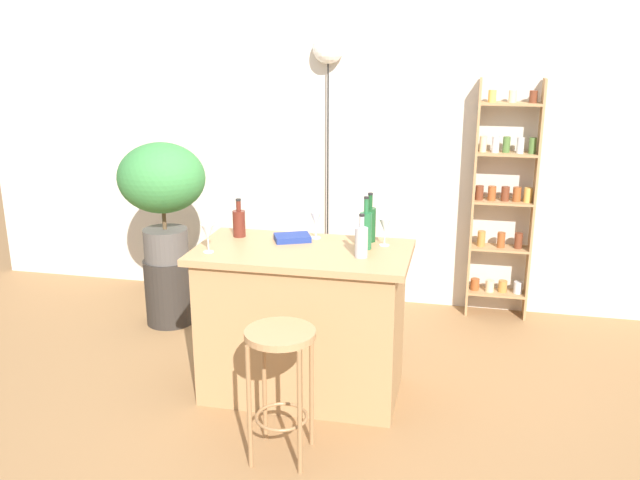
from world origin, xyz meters
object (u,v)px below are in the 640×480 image
(plant_stool, at_px, (169,291))
(pendant_globe_light, at_px, (328,51))
(bar_stool, at_px, (281,363))
(wine_glass_center, at_px, (316,220))
(potted_plant, at_px, (162,186))
(bottle_olive_oil, at_px, (366,229))
(bottle_spirits_clear, at_px, (370,223))
(cookbook, at_px, (292,238))
(spice_shelf, at_px, (503,202))
(bottle_soda_blue, at_px, (239,222))
(wine_glass_right, at_px, (385,226))
(wine_glass_left, at_px, (208,233))
(bottle_vinegar, at_px, (361,241))

(plant_stool, relative_size, pendant_globe_light, 0.23)
(bar_stool, relative_size, wine_glass_center, 4.30)
(potted_plant, xyz_separation_m, bottle_olive_oil, (1.60, -0.72, -0.03))
(bar_stool, bearing_deg, wine_glass_center, 91.69)
(bottle_spirits_clear, bearing_deg, potted_plant, 160.56)
(plant_stool, height_order, potted_plant, potted_plant)
(plant_stool, height_order, wine_glass_center, wine_glass_center)
(cookbook, bearing_deg, spice_shelf, 22.28)
(bar_stool, bearing_deg, plant_stool, 130.98)
(potted_plant, xyz_separation_m, cookbook, (1.14, -0.65, -0.13))
(wine_glass_center, bearing_deg, bottle_soda_blue, -171.89)
(bottle_spirits_clear, relative_size, bottle_soda_blue, 1.25)
(bottle_olive_oil, height_order, bottle_soda_blue, bottle_olive_oil)
(wine_glass_center, bearing_deg, plant_stool, 155.94)
(wine_glass_right, bearing_deg, cookbook, -178.16)
(plant_stool, height_order, bottle_spirits_clear, bottle_spirits_clear)
(wine_glass_left, xyz_separation_m, cookbook, (0.41, 0.33, -0.10))
(spice_shelf, xyz_separation_m, potted_plant, (-2.43, -0.68, 0.15))
(bottle_spirits_clear, bearing_deg, wine_glass_center, -179.70)
(bottle_soda_blue, relative_size, wine_glass_right, 1.45)
(bottle_olive_oil, relative_size, wine_glass_left, 1.89)
(bottle_spirits_clear, bearing_deg, spice_shelf, 56.43)
(potted_plant, distance_m, cookbook, 1.32)
(spice_shelf, relative_size, bottle_spirits_clear, 6.10)
(wine_glass_center, distance_m, cookbook, 0.18)
(potted_plant, distance_m, pendant_globe_light, 1.60)
(bottle_vinegar, xyz_separation_m, wine_glass_left, (-0.87, -0.10, 0.02))
(spice_shelf, xyz_separation_m, bottle_olive_oil, (-0.83, -1.40, 0.12))
(bottle_olive_oil, height_order, wine_glass_center, bottle_olive_oil)
(bottle_spirits_clear, bearing_deg, pendant_globe_light, 112.07)
(potted_plant, bearing_deg, plant_stool, 0.00)
(spice_shelf, bearing_deg, wine_glass_center, -132.85)
(bottle_olive_oil, height_order, wine_glass_left, bottle_olive_oil)
(spice_shelf, bearing_deg, bar_stool, -117.50)
(spice_shelf, relative_size, wine_glass_right, 11.06)
(potted_plant, relative_size, wine_glass_center, 5.35)
(bottle_soda_blue, xyz_separation_m, wine_glass_center, (0.47, 0.07, 0.03))
(plant_stool, xyz_separation_m, pendant_globe_light, (1.07, 0.73, 1.75))
(potted_plant, distance_m, bottle_soda_blue, 1.02)
(bottle_olive_oil, bearing_deg, bottle_vinegar, -89.94)
(plant_stool, relative_size, bottle_soda_blue, 2.10)
(pendant_globe_light, bearing_deg, bottle_spirits_clear, -67.93)
(pendant_globe_light, bearing_deg, bottle_soda_blue, -101.26)
(bar_stool, xyz_separation_m, bottle_spirits_clear, (0.30, 0.93, 0.50))
(potted_plant, height_order, bottle_vinegar, potted_plant)
(plant_stool, bearing_deg, wine_glass_center, -24.06)
(spice_shelf, bearing_deg, plant_stool, -164.26)
(bar_stool, height_order, bottle_vinegar, bottle_vinegar)
(bottle_soda_blue, height_order, wine_glass_right, bottle_soda_blue)
(spice_shelf, xyz_separation_m, bottle_soda_blue, (-1.63, -1.32, 0.09))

